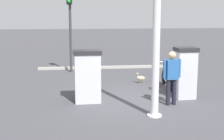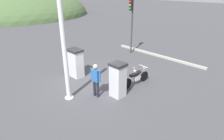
% 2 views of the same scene
% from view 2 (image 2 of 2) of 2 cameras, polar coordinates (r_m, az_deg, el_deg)
% --- Properties ---
extents(ground_plane, '(120.00, 120.00, 0.00)m').
position_cam_2_polar(ground_plane, '(10.32, -4.71, -4.28)').
color(ground_plane, '#424247').
extents(fuel_pump_near, '(0.66, 0.68, 1.66)m').
position_cam_2_polar(fuel_pump_near, '(8.90, 1.73, -2.88)').
color(fuel_pump_near, silver).
rests_on(fuel_pump_near, ground).
extents(fuel_pump_far, '(0.67, 0.87, 1.62)m').
position_cam_2_polar(fuel_pump_far, '(11.08, -10.60, 2.08)').
color(fuel_pump_far, silver).
rests_on(fuel_pump_far, ground).
extents(motorcycle_near_pump, '(1.89, 0.56, 0.92)m').
position_cam_2_polar(motorcycle_near_pump, '(10.17, 7.22, -1.98)').
color(motorcycle_near_pump, black).
rests_on(motorcycle_near_pump, ground).
extents(attendant_person, '(0.24, 0.58, 1.62)m').
position_cam_2_polar(attendant_person, '(8.86, -4.80, -2.51)').
color(attendant_person, '#1E1E2D').
rests_on(attendant_person, ground).
extents(wandering_duck, '(0.27, 0.41, 0.42)m').
position_cam_2_polar(wandering_duck, '(11.42, 6.84, -0.40)').
color(wandering_duck, tan).
rests_on(wandering_duck, ground).
extents(roadside_traffic_light, '(0.39, 0.27, 3.90)m').
position_cam_2_polar(roadside_traffic_light, '(14.57, 5.74, 14.98)').
color(roadside_traffic_light, '#38383A').
rests_on(roadside_traffic_light, ground).
extents(canopy_support_pole, '(0.40, 0.40, 4.52)m').
position_cam_2_polar(canopy_support_pole, '(8.44, -13.73, 4.76)').
color(canopy_support_pole, silver).
rests_on(canopy_support_pole, ground).
extents(road_edge_kerb, '(0.47, 7.16, 0.12)m').
position_cam_2_polar(road_edge_kerb, '(14.78, 13.25, 4.20)').
color(road_edge_kerb, '#9E9E93').
rests_on(road_edge_kerb, ground).
extents(distant_hill_main, '(24.77, 23.25, 9.38)m').
position_cam_2_polar(distant_hill_main, '(39.67, -25.74, 14.40)').
color(distant_hill_main, '#476038').
rests_on(distant_hill_main, ground).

